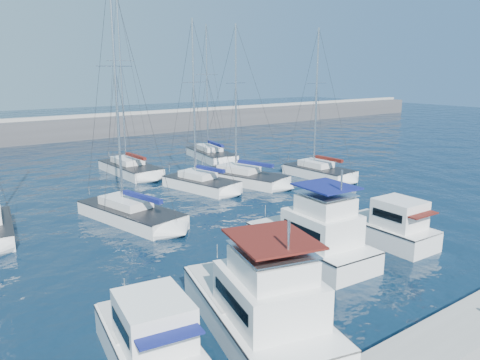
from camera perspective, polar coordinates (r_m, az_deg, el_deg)
ground at (r=27.96m, az=6.81°, el=-7.92°), size 220.00×220.00×0.00m
breakwater at (r=73.70m, az=-22.02°, el=5.34°), size 160.00×6.00×4.45m
motor_yacht_port_outer at (r=17.33m, az=-10.83°, el=-18.81°), size 3.43×6.09×3.20m
motor_yacht_port_inner at (r=18.72m, az=2.63°, el=-15.29°), size 5.59×9.19×4.69m
motor_yacht_stbd_inner at (r=25.86m, az=9.02°, el=-7.11°), size 3.83×7.84×4.69m
motor_yacht_stbd_outer at (r=29.14m, az=18.01°, el=-5.64°), size 2.81×5.51×3.20m
sailboat_mid_b at (r=32.80m, az=-13.23°, el=-3.95°), size 4.84×8.93×16.56m
sailboat_mid_c at (r=40.38m, az=-4.78°, el=-0.39°), size 4.47×7.31×14.47m
sailboat_mid_d at (r=42.56m, az=0.34°, el=0.34°), size 5.38×8.83×14.26m
sailboat_mid_e at (r=45.46m, az=9.58°, el=1.02°), size 3.43×7.08×14.13m
sailboat_back_b at (r=47.56m, az=-13.27°, el=1.42°), size 3.52×8.43×17.55m
sailboat_back_c at (r=54.01m, az=-3.58°, el=3.12°), size 4.38×8.72×15.28m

